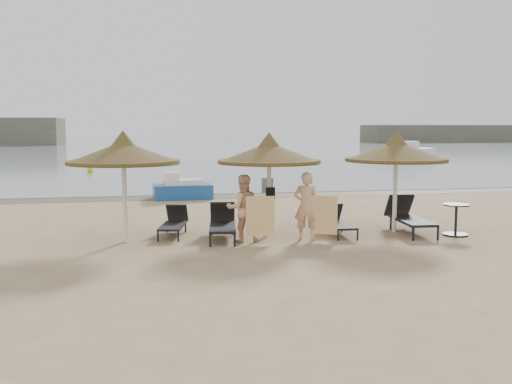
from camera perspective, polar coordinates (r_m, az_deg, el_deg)
ground at (r=13.02m, az=0.97°, el=-5.40°), size 160.00×160.00×0.00m
sea at (r=92.54m, az=-9.41°, el=4.79°), size 200.00×140.00×0.03m
wet_sand_strip at (r=22.18m, az=-4.08°, el=-0.44°), size 200.00×1.60×0.01m
palapa_left at (r=13.57m, az=-13.11°, el=3.80°), size 2.64×2.64×2.62m
palapa_center at (r=14.07m, az=1.32°, el=3.88°), size 2.59×2.59×2.56m
palapa_right at (r=14.94m, az=13.84°, el=3.93°), size 2.61×2.61×2.59m
lounger_far_left at (r=14.41m, az=-8.21°, el=-3.01°), size 0.85×1.67×0.71m
lounger_near_left at (r=13.88m, az=-3.37°, el=-3.11°), size 0.86×1.91×0.82m
lounger_near_right at (r=14.53m, az=8.12°, el=-2.92°), size 0.59×1.62×0.72m
lounger_far_right at (r=15.14m, az=15.00°, el=-2.37°), size 0.83×2.08×0.91m
side_table at (r=15.03m, az=19.36°, el=-2.72°), size 0.65×0.65×0.79m
person_left at (r=13.34m, az=-1.34°, el=-1.10°), size 0.87×0.58×1.84m
person_right at (r=13.57m, az=5.06°, el=-0.87°), size 1.02×0.85×1.90m
towel_left at (r=13.10m, az=0.43°, el=-2.45°), size 0.67×0.05×0.94m
towel_right at (r=13.48m, az=6.77°, el=-2.30°), size 0.59×0.32×0.92m
bag_patterned at (r=14.31m, az=1.16°, el=0.63°), size 0.31×0.17×0.37m
bag_dark at (r=13.99m, az=1.45°, el=-0.18°), size 0.23×0.10×0.31m
pedal_boat at (r=21.63m, az=-7.44°, el=0.32°), size 2.21×1.37×1.00m
buoy_left at (r=35.07m, az=-16.26°, el=2.17°), size 0.36×0.36×0.36m
buoy_mid at (r=44.67m, az=-3.12°, el=3.28°), size 0.33×0.33×0.33m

